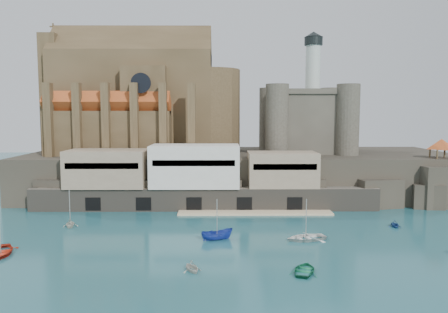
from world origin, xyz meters
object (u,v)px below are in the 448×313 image
at_px(boat_1, 192,271).
at_px(castle_keep, 306,118).
at_px(boat_2, 217,240).
at_px(church, 141,102).
at_px(boat_0, 1,254).
at_px(pavilion, 441,145).

bearing_deg(boat_1, castle_keep, 38.43).
bearing_deg(boat_2, church, 7.23).
bearing_deg(boat_0, boat_2, -9.94).
bearing_deg(church, boat_0, -103.15).
xyz_separation_m(church, boat_0, (-11.25, -48.13, -22.13)).
relative_size(castle_keep, boat_2, 5.75).
relative_size(church, pavilion, 7.34).
bearing_deg(boat_1, boat_2, 50.08).
distance_m(castle_keep, boat_0, 72.28).
bearing_deg(church, boat_1, -73.93).
height_order(church, boat_1, church).
relative_size(pavilion, boat_1, 2.00).
relative_size(church, boat_1, 14.67).
xyz_separation_m(castle_keep, pavilion, (25.92, -15.08, -5.59)).
distance_m(church, boat_2, 50.66).
xyz_separation_m(church, pavilion, (66.13, -15.85, -9.40)).
distance_m(church, pavilion, 68.65).
relative_size(church, boat_2, 9.22).
bearing_deg(boat_0, castle_keep, 20.24).
xyz_separation_m(boat_0, boat_2, (30.10, 6.64, 0.00)).
bearing_deg(pavilion, boat_0, -157.36).
bearing_deg(boat_0, boat_1, -36.62).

